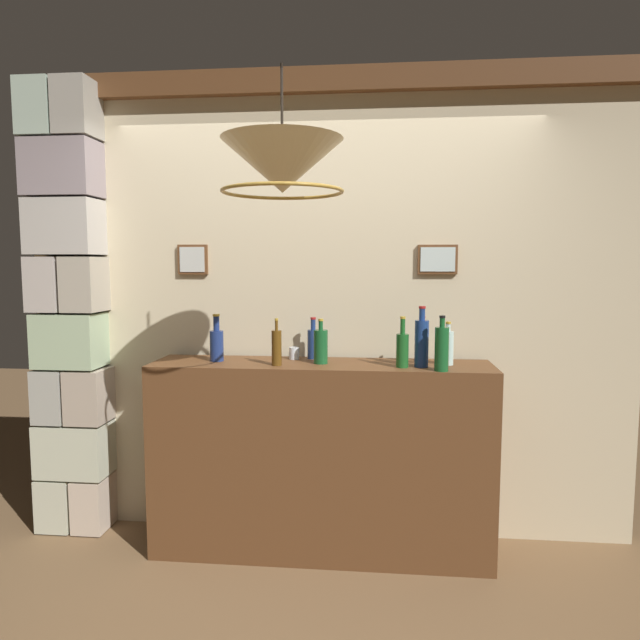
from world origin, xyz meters
The scene contains 14 objects.
panelled_rear_partition centered at (0.00, 1.10, 1.48)m, with size 3.68×0.15×2.80m.
stone_pillar centered at (-1.56, 0.97, 1.37)m, with size 0.44×0.31×2.73m.
bar_shelf_unit centered at (0.00, 0.81, 0.55)m, with size 1.92×0.42×1.11m, color brown.
liquor_bottle_tequila centered at (0.00, 0.80, 1.21)m, with size 0.08×0.08×0.25m.
liquor_bottle_brandy centered at (-0.06, 0.96, 1.20)m, with size 0.07×0.07×0.25m.
liquor_bottle_sherry centered at (0.45, 0.72, 1.21)m, with size 0.07×0.07×0.28m.
liquor_bottle_rye centered at (0.57, 0.85, 1.21)m, with size 0.05×0.05×0.27m.
liquor_bottle_scotch centered at (0.65, 0.64, 1.23)m, with size 0.07×0.07×0.29m.
liquor_bottle_whiskey centered at (-0.60, 0.82, 1.21)m, with size 0.08×0.08×0.27m.
liquor_bottle_mezcal centered at (0.55, 0.75, 1.24)m, with size 0.08×0.08×0.33m.
liquor_bottle_vodka centered at (-0.24, 0.72, 1.21)m, with size 0.06×0.06×0.26m.
liquor_bottle_amaro centered at (0.71, 0.83, 1.21)m, with size 0.06×0.06×0.24m.
glass_tumbler_rocks centered at (-0.17, 0.92, 1.14)m, with size 0.06×0.06×0.07m.
pendant_lamp centered at (-0.10, 0.15, 2.08)m, with size 0.54×0.54×0.55m.
Camera 1 is at (0.31, -2.34, 1.67)m, focal length 31.93 mm.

